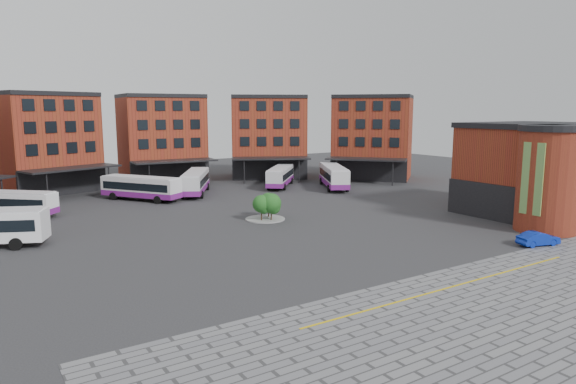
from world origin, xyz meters
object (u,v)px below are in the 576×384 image
bus_d (196,182)px  blue_car (538,239)px  tree_island (268,205)px  bus_f (334,176)px  bus_c (141,187)px  bus_e (280,176)px  bus_b (11,203)px

bus_d → blue_car: 45.75m
blue_car → bus_d: bearing=33.5°
tree_island → bus_f: bearing=35.5°
bus_d → blue_car: (14.68, -43.31, -1.15)m
tree_island → bus_c: 21.56m
tree_island → bus_f: (20.57, 14.67, 0.15)m
bus_d → bus_e: (14.09, -0.56, -0.10)m
bus_e → bus_f: bus_f is taller
bus_c → bus_e: size_ratio=1.10×
tree_island → blue_car: 26.97m
tree_island → blue_car: tree_island is taller
tree_island → bus_e: 24.84m
tree_island → bus_f: 25.26m
bus_e → tree_island: bearing=-83.2°
tree_island → bus_b: bearing=143.7°
bus_b → bus_c: bearing=-38.1°
bus_d → bus_f: size_ratio=0.95×
bus_e → blue_car: 42.77m
bus_c → bus_e: bus_c is taller
bus_b → bus_e: size_ratio=0.94×
bus_c → bus_f: bearing=-44.7°
tree_island → bus_b: tree_island is taller
bus_d → blue_car: bearing=-41.1°
bus_d → bus_e: 14.10m
bus_f → blue_car: bus_f is taller
bus_b → blue_car: bus_b is taller
bus_d → bus_c: bearing=-143.9°
bus_b → bus_c: (15.65, 2.67, 0.16)m
tree_island → blue_car: (14.90, -22.45, -1.07)m
tree_island → bus_b: 29.32m
bus_d → bus_e: bearing=27.9°
bus_b → bus_e: bearing=-43.3°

